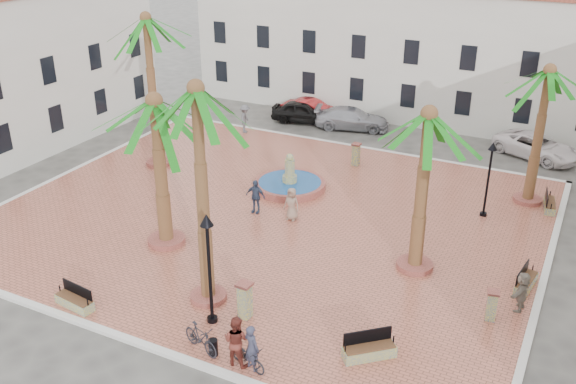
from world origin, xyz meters
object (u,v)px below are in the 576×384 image
at_px(cyclist_b, 236,341).
at_px(pedestrian_east, 522,291).
at_px(cyclist_a, 252,347).
at_px(car_white, 536,146).
at_px(litter_bin, 213,347).
at_px(bicycle_b, 201,338).
at_px(lamppost_s, 208,251).
at_px(car_black, 303,112).
at_px(bollard_n, 356,154).
at_px(bicycle_a, 248,357).
at_px(fountain, 290,183).
at_px(bench_e, 526,282).
at_px(bench_se, 369,350).
at_px(bench_s, 75,301).
at_px(pedestrian_fountain_b, 255,196).
at_px(car_red, 311,110).
at_px(car_silver, 352,118).
at_px(bollard_se, 245,300).
at_px(palm_ne, 547,86).
at_px(palm_s, 197,112).
at_px(palm_nw, 147,34).
at_px(pedestrian_north, 245,119).
at_px(bench_ne, 549,205).
at_px(pedestrian_fountain_a, 292,204).
at_px(palm_sw, 156,121).
at_px(palm_e, 427,134).
at_px(lamppost_e, 490,167).
at_px(bollard_e, 492,305).

distance_m(cyclist_b, pedestrian_east, 11.11).
distance_m(cyclist_a, car_white, 25.55).
relative_size(litter_bin, bicycle_b, 0.36).
bearing_deg(lamppost_s, car_black, 107.38).
bearing_deg(bollard_n, bicycle_a, -79.91).
relative_size(fountain, bench_e, 2.20).
xyz_separation_m(bench_se, litter_bin, (-4.85, -2.33, 0.04)).
bearing_deg(bench_e, bench_s, 128.86).
bearing_deg(pedestrian_fountain_b, car_red, 101.47).
height_order(pedestrian_fountain_b, car_white, pedestrian_fountain_b).
distance_m(bench_se, car_silver, 24.38).
distance_m(bollard_se, litter_bin, 2.46).
bearing_deg(bollard_n, bench_s, -103.67).
distance_m(palm_ne, bollard_n, 11.25).
bearing_deg(lamppost_s, bench_s, -162.97).
xyz_separation_m(car_black, car_silver, (3.59, 0.25, -0.02)).
bearing_deg(car_silver, palm_s, 171.90).
height_order(litter_bin, pedestrian_fountain_b, pedestrian_fountain_b).
xyz_separation_m(bollard_se, car_silver, (-4.55, 22.36, -0.19)).
bearing_deg(palm_s, bollard_n, 89.44).
height_order(palm_nw, bench_s, palm_nw).
relative_size(palm_s, pedestrian_east, 5.44).
xyz_separation_m(bench_se, bench_e, (4.18, 6.93, -0.02)).
relative_size(palm_nw, car_silver, 1.75).
xyz_separation_m(pedestrian_north, pedestrian_east, (19.69, -12.86, -0.14)).
bearing_deg(bench_se, bench_ne, 32.90).
height_order(litter_bin, bicycle_b, bicycle_b).
distance_m(pedestrian_fountain_a, pedestrian_north, 13.13).
height_order(fountain, car_silver, fountain).
height_order(palm_sw, bench_se, palm_sw).
xyz_separation_m(litter_bin, bicycle_a, (1.38, 0.00, 0.10)).
bearing_deg(pedestrian_east, car_black, -126.53).
height_order(palm_nw, pedestrian_north, palm_nw).
relative_size(palm_sw, palm_e, 0.99).
relative_size(bollard_se, bicycle_a, 0.93).
distance_m(bicycle_b, pedestrian_east, 12.21).
distance_m(litter_bin, bicycle_a, 1.38).
distance_m(cyclist_a, cyclist_b, 0.61).
relative_size(bench_ne, cyclist_a, 1.01).
xyz_separation_m(lamppost_e, bicycle_b, (-6.71, -15.11, -2.10)).
xyz_separation_m(lamppost_s, car_red, (-6.92, 23.77, -2.49)).
distance_m(cyclist_a, pedestrian_fountain_b, 11.77).
bearing_deg(palm_s, pedestrian_north, 115.96).
distance_m(bench_ne, bicycle_a, 18.95).
relative_size(palm_s, bench_e, 5.04).
bearing_deg(bench_s, pedestrian_fountain_b, 85.09).
relative_size(palm_ne, bench_se, 4.10).
height_order(palm_sw, pedestrian_fountain_b, palm_sw).
bearing_deg(car_black, bench_s, 174.24).
xyz_separation_m(bollard_e, cyclist_a, (-6.63, -6.43, 0.22)).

